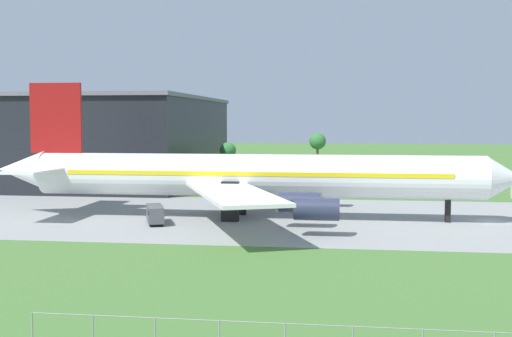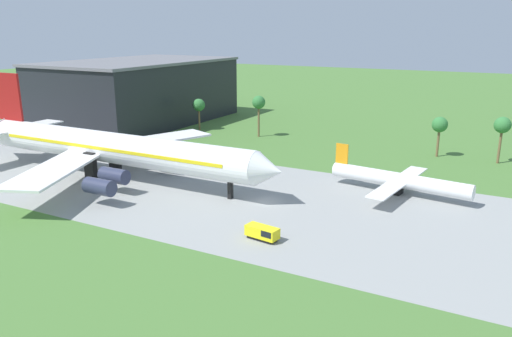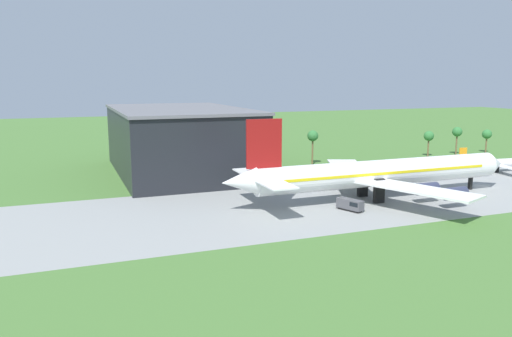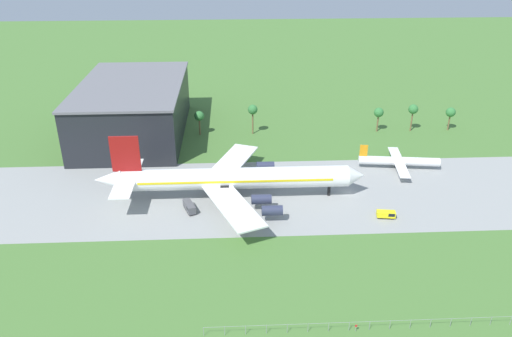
{
  "view_description": "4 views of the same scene",
  "coord_description": "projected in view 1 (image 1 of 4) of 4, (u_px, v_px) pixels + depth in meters",
  "views": [
    {
      "loc": [
        -20.7,
        -92.24,
        14.17
      ],
      "look_at": [
        -33.03,
        -1.45,
        7.21
      ],
      "focal_mm": 45.0,
      "sensor_mm": 36.0,
      "label": 1
    },
    {
      "loc": [
        36.94,
        -72.88,
        29.05
      ],
      "look_at": [
        -1.1,
        -1.45,
        6.21
      ],
      "focal_mm": 35.0,
      "sensor_mm": 36.0,
      "label": 2
    },
    {
      "loc": [
        -102.3,
        -97.9,
        27.76
      ],
      "look_at": [
        -64.96,
        -1.45,
        9.27
      ],
      "focal_mm": 35.0,
      "sensor_mm": 36.0,
      "label": 3
    },
    {
      "loc": [
        -33.6,
        -126.96,
        70.69
      ],
      "look_at": [
        -27.02,
        5.0,
        6.0
      ],
      "focal_mm": 35.0,
      "sensor_mm": 36.0,
      "label": 4
    }
  ],
  "objects": [
    {
      "name": "ground_plane",
      "position": [
        492.0,
        222.0,
        89.43
      ],
      "size": [
        600.0,
        600.0,
        0.0
      ],
      "primitive_type": "plane",
      "color": "#477233"
    },
    {
      "name": "taxiway_strip",
      "position": [
        492.0,
        222.0,
        89.43
      ],
      "size": [
        320.0,
        44.0,
        0.02
      ],
      "color": "gray",
      "rests_on": "ground_plane"
    },
    {
      "name": "jet_airliner",
      "position": [
        247.0,
        176.0,
        92.14
      ],
      "size": [
        76.38,
        53.59,
        19.65
      ],
      "color": "white",
      "rests_on": "ground_plane"
    },
    {
      "name": "baggage_tug",
      "position": [
        155.0,
        214.0,
        87.06
      ],
      "size": [
        4.04,
        6.35,
        2.52
      ],
      "color": "black",
      "rests_on": "ground_plane"
    },
    {
      "name": "terminal_building",
      "position": [
        127.0,
        139.0,
        147.34
      ],
      "size": [
        36.72,
        61.2,
        19.42
      ],
      "color": "black",
      "rests_on": "ground_plane"
    },
    {
      "name": "palm_tree_row",
      "position": [
        472.0,
        150.0,
        134.6
      ],
      "size": [
        98.12,
        3.6,
        11.37
      ],
      "color": "brown",
      "rests_on": "ground_plane"
    }
  ]
}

